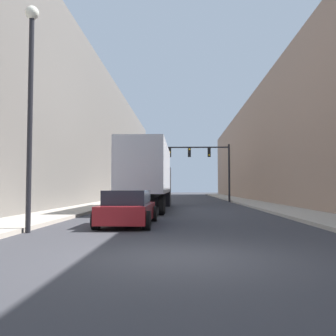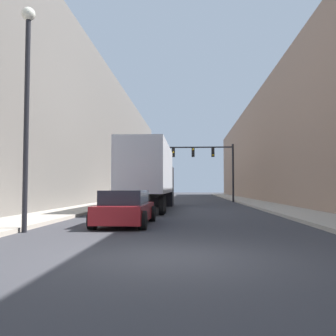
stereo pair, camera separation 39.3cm
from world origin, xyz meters
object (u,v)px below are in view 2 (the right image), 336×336
Objects in this scene: traffic_signal_gantry at (209,160)px; sedan_car at (126,208)px; street_lamp at (27,88)px; semi_truck at (150,174)px.

sedan_car is at bearing -100.87° from traffic_signal_gantry.
traffic_signal_gantry reaches higher than sedan_car.
semi_truck is at bearing 78.11° from street_lamp.
sedan_car is (0.13, -10.13, -1.64)m from semi_truck.
sedan_car is at bearing -89.24° from semi_truck.
traffic_signal_gantry is (4.54, 12.79, 1.89)m from semi_truck.
street_lamp is (-2.79, -2.51, 4.00)m from sedan_car.
traffic_signal_gantry is 1.09× the size of street_lamp.
street_lamp is (-7.20, -25.44, 0.47)m from traffic_signal_gantry.
sedan_car is 5.49m from street_lamp.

